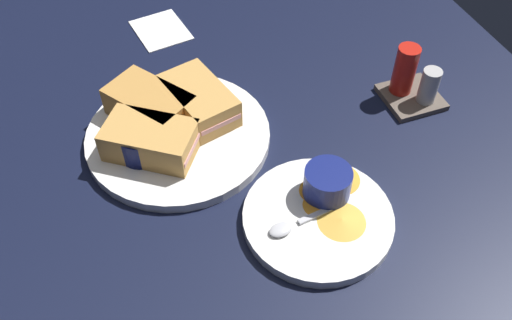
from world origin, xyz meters
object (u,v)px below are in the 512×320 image
spoon_by_dark_ramekin (163,126)px  plate_chips_companion (318,218)px  plate_sandwich_main (178,134)px  spoon_by_gravy_ramekin (289,226)px  sandwich_half_far (150,105)px  condiment_caddy (412,82)px  ramekin_dark_sauce (141,141)px  ramekin_light_gravy (327,182)px  sandwich_half_extra (150,140)px  sandwich_half_near (199,100)px

spoon_by_dark_ramekin → plate_chips_companion: bearing=33.5°
plate_sandwich_main → spoon_by_gravy_ramekin: 24.46cm
plate_sandwich_main → spoon_by_dark_ramekin: spoon_by_dark_ramekin is taller
sandwich_half_far → condiment_caddy: size_ratio=1.58×
spoon_by_gravy_ramekin → condiment_caddy: bearing=122.1°
spoon_by_gravy_ramekin → condiment_caddy: size_ratio=1.05×
plate_chips_companion → condiment_caddy: (-17.72, 24.63, 2.61)cm
condiment_caddy → ramekin_dark_sauce: bearing=-92.3°
plate_sandwich_main → ramekin_light_gravy: 25.22cm
spoon_by_dark_ramekin → ramekin_dark_sauce: bearing=-45.3°
sandwich_half_extra → sandwich_half_far: bearing=167.5°
sandwich_half_far → condiment_caddy: bearing=77.9°
sandwich_half_near → spoon_by_dark_ramekin: size_ratio=1.81×
sandwich_half_extra → spoon_by_dark_ramekin: (-4.31, 2.70, -2.04)cm
plate_sandwich_main → ramekin_dark_sauce: ramekin_dark_sauce is taller
sandwich_half_far → plate_sandwich_main: bearing=32.5°
ramekin_light_gravy → spoon_by_gravy_ramekin: (3.62, -7.04, -1.98)cm
sandwich_half_extra → spoon_by_gravy_ramekin: size_ratio=1.51×
plate_sandwich_main → spoon_by_gravy_ramekin: spoon_by_gravy_ramekin is taller
ramekin_dark_sauce → spoon_by_gravy_ramekin: size_ratio=0.72×
ramekin_dark_sauce → plate_sandwich_main: bearing=113.5°
sandwich_half_near → condiment_caddy: 34.61cm
plate_sandwich_main → spoon_by_dark_ramekin: (-1.43, -1.83, 1.16)cm
sandwich_half_extra → ramekin_light_gravy: 26.33cm
sandwich_half_near → sandwich_half_extra: size_ratio=0.97×
spoon_by_dark_ramekin → condiment_caddy: bearing=81.8°
sandwich_half_far → condiment_caddy: (8.87, 41.26, -0.59)cm
ramekin_light_gravy → spoon_by_gravy_ramekin: size_ratio=0.66×
sandwich_half_far → sandwich_half_extra: same height
ramekin_dark_sauce → sandwich_half_far: bearing=157.4°
condiment_caddy → spoon_by_gravy_ramekin: bearing=-57.9°
plate_sandwich_main → spoon_by_dark_ramekin: size_ratio=3.51×
sandwich_half_near → plate_chips_companion: size_ratio=0.71×
condiment_caddy → sandwich_half_extra: bearing=-91.9°
spoon_by_gravy_ramekin → condiment_caddy: (-18.27, 29.11, 1.44)cm
sandwich_half_near → ramekin_dark_sauce: (5.42, -10.36, -0.11)cm
spoon_by_dark_ramekin → ramekin_light_gravy: size_ratio=1.23×
ramekin_dark_sauce → condiment_caddy: size_ratio=0.75×
sandwich_half_far → ramekin_light_gravy: 30.35cm
sandwich_half_far → spoon_by_gravy_ramekin: size_ratio=1.51×
plate_sandwich_main → plate_chips_companion: same height
ramekin_dark_sauce → plate_chips_companion: (19.53, 19.57, -3.09)cm
ramekin_light_gravy → spoon_by_gravy_ramekin: ramekin_light_gravy is taller
sandwich_half_near → sandwich_half_far: bearing=-102.5°
plate_sandwich_main → sandwich_half_near: 6.25cm
plate_chips_companion → ramekin_dark_sauce: bearing=-134.9°
plate_sandwich_main → sandwich_half_near: size_ratio=1.94×
plate_sandwich_main → ramekin_dark_sauce: bearing=-66.5°
plate_sandwich_main → sandwich_half_near: (-2.88, 4.53, 3.20)cm
sandwich_half_far → spoon_by_dark_ramekin: bearing=18.8°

